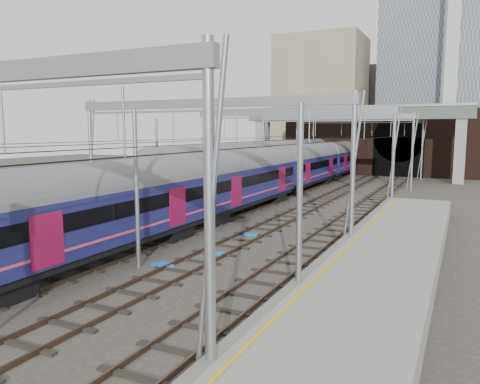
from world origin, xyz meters
The scene contains 13 objects.
ground centered at (0.00, 0.00, 0.00)m, with size 160.00×160.00×0.00m, color #38332D.
platform_right centered at (10.18, -1.50, 0.55)m, with size 4.32×47.00×1.12m.
tracks centered at (0.00, 15.00, 0.02)m, with size 14.40×80.00×0.22m.
overhead_line centered at (0.00, 21.49, 6.57)m, with size 16.80×80.00×8.00m.
retaining_wall centered at (1.40, 51.93, 4.33)m, with size 28.00×2.75×9.00m.
overbridge centered at (0.00, 46.00, 7.27)m, with size 28.00×3.00×9.25m.
city_skyline centered at (2.73, 70.48, 17.09)m, with size 37.50×27.50×60.00m.
train_main centered at (-2.00, 25.52, 2.45)m, with size 2.74×63.27×4.73m.
train_second centered at (-6.00, 44.35, 2.58)m, with size 2.95×68.16×5.02m.
signal_near_left centered at (-4.24, 0.77, 2.80)m, with size 0.31×0.45×4.37m.
equip_cover_a centered at (0.92, 2.54, 0.05)m, with size 0.93×0.66×0.11m, color blue.
equip_cover_b centered at (1.90, 10.11, 0.05)m, with size 0.81×0.57×0.10m, color blue.
equip_cover_c centered at (2.36, 5.40, 0.04)m, with size 0.74×0.53×0.09m, color blue.
Camera 1 is at (12.98, -14.48, 6.09)m, focal length 35.00 mm.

